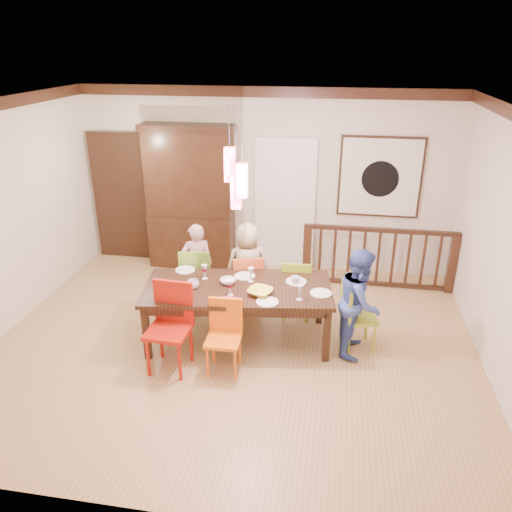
% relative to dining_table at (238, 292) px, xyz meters
% --- Properties ---
extents(floor, '(6.00, 6.00, 0.00)m').
position_rel_dining_table_xyz_m(floor, '(-0.04, -0.13, -0.67)').
color(floor, '#A4824F').
rests_on(floor, ground).
extents(ceiling, '(6.00, 6.00, 0.00)m').
position_rel_dining_table_xyz_m(ceiling, '(-0.04, -0.13, 2.23)').
color(ceiling, white).
rests_on(ceiling, wall_back).
extents(wall_back, '(6.00, 0.00, 6.00)m').
position_rel_dining_table_xyz_m(wall_back, '(-0.04, 2.37, 0.78)').
color(wall_back, beige).
rests_on(wall_back, floor).
extents(wall_right, '(0.00, 5.00, 5.00)m').
position_rel_dining_table_xyz_m(wall_right, '(2.96, -0.13, 0.78)').
color(wall_right, beige).
rests_on(wall_right, floor).
extents(crown_molding, '(6.00, 5.00, 0.16)m').
position_rel_dining_table_xyz_m(crown_molding, '(-0.04, -0.13, 2.15)').
color(crown_molding, black).
rests_on(crown_molding, wall_back).
extents(panel_door, '(1.04, 0.07, 2.24)m').
position_rel_dining_table_xyz_m(panel_door, '(-2.44, 2.32, 0.38)').
color(panel_door, black).
rests_on(panel_door, wall_back).
extents(white_doorway, '(0.97, 0.05, 2.22)m').
position_rel_dining_table_xyz_m(white_doorway, '(0.31, 2.33, 0.38)').
color(white_doorway, silver).
rests_on(white_doorway, wall_back).
extents(painting, '(1.25, 0.06, 1.25)m').
position_rel_dining_table_xyz_m(painting, '(1.76, 2.33, 0.93)').
color(painting, black).
rests_on(painting, wall_back).
extents(pendant_cluster, '(0.27, 0.21, 1.14)m').
position_rel_dining_table_xyz_m(pendant_cluster, '(0.00, -0.00, 1.43)').
color(pendant_cluster, '#FF4C68').
rests_on(pendant_cluster, ceiling).
extents(dining_table, '(2.41, 1.35, 0.75)m').
position_rel_dining_table_xyz_m(dining_table, '(0.00, 0.00, 0.00)').
color(dining_table, black).
rests_on(dining_table, floor).
extents(chair_far_left, '(0.48, 0.48, 0.93)m').
position_rel_dining_table_xyz_m(chair_far_left, '(-0.74, 0.73, -0.14)').
color(chair_far_left, '#70A22E').
rests_on(chair_far_left, floor).
extents(chair_far_mid, '(0.51, 0.51, 0.89)m').
position_rel_dining_table_xyz_m(chair_far_mid, '(-0.02, 0.71, -0.16)').
color(chair_far_mid, '#CD4F21').
rests_on(chair_far_mid, floor).
extents(chair_far_right, '(0.41, 0.41, 0.87)m').
position_rel_dining_table_xyz_m(chair_far_right, '(0.66, 0.71, -0.18)').
color(chair_far_right, olive).
rests_on(chair_far_right, floor).
extents(chair_near_left, '(0.49, 0.49, 1.03)m').
position_rel_dining_table_xyz_m(chair_near_left, '(-0.66, -0.74, -0.08)').
color(chair_near_left, '#A5160A').
rests_on(chair_near_left, floor).
extents(chair_near_mid, '(0.40, 0.40, 0.86)m').
position_rel_dining_table_xyz_m(chair_near_mid, '(-0.03, -0.69, -0.18)').
color(chair_near_mid, orange).
rests_on(chair_near_mid, floor).
extents(chair_end_right, '(0.48, 0.48, 0.87)m').
position_rel_dining_table_xyz_m(chair_end_right, '(1.49, 0.06, -0.17)').
color(chair_end_right, '#94AB28').
rests_on(chair_end_right, floor).
extents(china_hutch, '(1.49, 0.46, 2.35)m').
position_rel_dining_table_xyz_m(china_hutch, '(-1.22, 2.16, 0.50)').
color(china_hutch, black).
rests_on(china_hutch, floor).
extents(balustrade, '(2.29, 0.12, 0.96)m').
position_rel_dining_table_xyz_m(balustrade, '(1.81, 1.82, -0.17)').
color(balustrade, black).
rests_on(balustrade, floor).
extents(person_far_left, '(0.52, 0.44, 1.23)m').
position_rel_dining_table_xyz_m(person_far_left, '(-0.76, 0.82, -0.06)').
color(person_far_left, beige).
rests_on(person_far_left, floor).
extents(person_far_mid, '(0.70, 0.55, 1.26)m').
position_rel_dining_table_xyz_m(person_far_mid, '(-0.03, 0.86, -0.04)').
color(person_far_mid, '#BAAF8C').
rests_on(person_far_mid, floor).
extents(person_end_right, '(0.60, 0.72, 1.34)m').
position_rel_dining_table_xyz_m(person_end_right, '(1.48, 0.00, -0.00)').
color(person_end_right, '#3951A1').
rests_on(person_end_right, floor).
extents(serving_bowl, '(0.36, 0.36, 0.07)m').
position_rel_dining_table_xyz_m(serving_bowl, '(0.30, -0.16, 0.11)').
color(serving_bowl, '#F4E445').
rests_on(serving_bowl, dining_table).
extents(small_bowl, '(0.21, 0.21, 0.06)m').
position_rel_dining_table_xyz_m(small_bowl, '(-0.14, 0.06, 0.11)').
color(small_bowl, white).
rests_on(small_bowl, dining_table).
extents(cup_left, '(0.18, 0.18, 0.11)m').
position_rel_dining_table_xyz_m(cup_left, '(-0.53, -0.13, 0.13)').
color(cup_left, silver).
rests_on(cup_left, dining_table).
extents(cup_right, '(0.13, 0.13, 0.10)m').
position_rel_dining_table_xyz_m(cup_right, '(0.68, 0.19, 0.13)').
color(cup_right, silver).
rests_on(cup_right, dining_table).
extents(plate_far_left, '(0.26, 0.26, 0.01)m').
position_rel_dining_table_xyz_m(plate_far_left, '(-0.78, 0.35, 0.08)').
color(plate_far_left, white).
rests_on(plate_far_left, dining_table).
extents(plate_far_mid, '(0.26, 0.26, 0.01)m').
position_rel_dining_table_xyz_m(plate_far_mid, '(0.03, 0.29, 0.08)').
color(plate_far_mid, white).
rests_on(plate_far_mid, dining_table).
extents(plate_far_right, '(0.26, 0.26, 0.01)m').
position_rel_dining_table_xyz_m(plate_far_right, '(0.69, 0.25, 0.08)').
color(plate_far_right, white).
rests_on(plate_far_right, dining_table).
extents(plate_near_left, '(0.26, 0.26, 0.01)m').
position_rel_dining_table_xyz_m(plate_near_left, '(-0.62, -0.32, 0.08)').
color(plate_near_left, white).
rests_on(plate_near_left, dining_table).
extents(plate_near_mid, '(0.26, 0.26, 0.01)m').
position_rel_dining_table_xyz_m(plate_near_mid, '(0.41, -0.34, 0.08)').
color(plate_near_mid, white).
rests_on(plate_near_mid, dining_table).
extents(plate_end_right, '(0.26, 0.26, 0.01)m').
position_rel_dining_table_xyz_m(plate_end_right, '(1.01, -0.02, 0.08)').
color(plate_end_right, white).
rests_on(plate_end_right, dining_table).
extents(wine_glass_a, '(0.08, 0.08, 0.19)m').
position_rel_dining_table_xyz_m(wine_glass_a, '(-0.46, 0.15, 0.17)').
color(wine_glass_a, '#590C19').
rests_on(wine_glass_a, dining_table).
extents(wine_glass_b, '(0.08, 0.08, 0.19)m').
position_rel_dining_table_xyz_m(wine_glass_b, '(0.13, 0.16, 0.17)').
color(wine_glass_b, silver).
rests_on(wine_glass_b, dining_table).
extents(wine_glass_c, '(0.08, 0.08, 0.19)m').
position_rel_dining_table_xyz_m(wine_glass_c, '(-0.04, -0.23, 0.17)').
color(wine_glass_c, '#590C19').
rests_on(wine_glass_c, dining_table).
extents(wine_glass_d, '(0.08, 0.08, 0.19)m').
position_rel_dining_table_xyz_m(wine_glass_d, '(0.77, -0.21, 0.17)').
color(wine_glass_d, silver).
rests_on(wine_glass_d, dining_table).
extents(napkin, '(0.18, 0.14, 0.01)m').
position_rel_dining_table_xyz_m(napkin, '(-0.03, -0.37, 0.08)').
color(napkin, '#D83359').
rests_on(napkin, dining_table).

